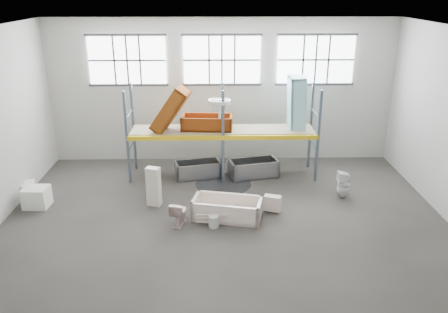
{
  "coord_description": "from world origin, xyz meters",
  "views": [
    {
      "loc": [
        -0.25,
        -10.58,
        5.98
      ],
      "look_at": [
        0.0,
        1.5,
        1.4
      ],
      "focal_mm": 36.34,
      "sensor_mm": 36.0,
      "label": 1
    }
  ],
  "objects_px": {
    "toilet_beige": "(179,213)",
    "steel_tub_right": "(253,168)",
    "cistern_tall": "(154,187)",
    "carton_near": "(37,197)",
    "rust_tub_flat": "(207,122)",
    "bathtub_beige": "(227,208)",
    "blue_tub_upright": "(296,104)",
    "bucket": "(214,221)",
    "toilet_white": "(344,184)",
    "steel_tub_left": "(198,169)"
  },
  "relations": [
    {
      "from": "rust_tub_flat",
      "to": "carton_near",
      "type": "bearing_deg",
      "value": -155.04
    },
    {
      "from": "carton_near",
      "to": "cistern_tall",
      "type": "bearing_deg",
      "value": 0.4
    },
    {
      "from": "toilet_white",
      "to": "bucket",
      "type": "relative_size",
      "value": 2.6
    },
    {
      "from": "cistern_tall",
      "to": "rust_tub_flat",
      "type": "bearing_deg",
      "value": 73.45
    },
    {
      "from": "bathtub_beige",
      "to": "toilet_white",
      "type": "xyz_separation_m",
      "value": [
        3.51,
        1.2,
        0.14
      ]
    },
    {
      "from": "toilet_beige",
      "to": "rust_tub_flat",
      "type": "xyz_separation_m",
      "value": [
        0.71,
        3.37,
        1.49
      ]
    },
    {
      "from": "steel_tub_right",
      "to": "rust_tub_flat",
      "type": "bearing_deg",
      "value": 172.52
    },
    {
      "from": "cistern_tall",
      "to": "bucket",
      "type": "height_order",
      "value": "cistern_tall"
    },
    {
      "from": "steel_tub_right",
      "to": "cistern_tall",
      "type": "bearing_deg",
      "value": -146.06
    },
    {
      "from": "rust_tub_flat",
      "to": "carton_near",
      "type": "relative_size",
      "value": 2.38
    },
    {
      "from": "cistern_tall",
      "to": "rust_tub_flat",
      "type": "height_order",
      "value": "rust_tub_flat"
    },
    {
      "from": "cistern_tall",
      "to": "steel_tub_right",
      "type": "distance_m",
      "value": 3.67
    },
    {
      "from": "toilet_white",
      "to": "blue_tub_upright",
      "type": "bearing_deg",
      "value": -152.03
    },
    {
      "from": "blue_tub_upright",
      "to": "bucket",
      "type": "height_order",
      "value": "blue_tub_upright"
    },
    {
      "from": "cistern_tall",
      "to": "blue_tub_upright",
      "type": "height_order",
      "value": "blue_tub_upright"
    },
    {
      "from": "bathtub_beige",
      "to": "rust_tub_flat",
      "type": "bearing_deg",
      "value": 112.83
    },
    {
      "from": "bucket",
      "to": "steel_tub_right",
      "type": "bearing_deg",
      "value": 68.48
    },
    {
      "from": "bucket",
      "to": "carton_near",
      "type": "height_order",
      "value": "carton_near"
    },
    {
      "from": "steel_tub_left",
      "to": "steel_tub_right",
      "type": "xyz_separation_m",
      "value": [
        1.85,
        0.0,
        0.02
      ]
    },
    {
      "from": "toilet_beige",
      "to": "carton_near",
      "type": "height_order",
      "value": "toilet_beige"
    },
    {
      "from": "cistern_tall",
      "to": "rust_tub_flat",
      "type": "relative_size",
      "value": 0.71
    },
    {
      "from": "bucket",
      "to": "carton_near",
      "type": "xyz_separation_m",
      "value": [
        -5.08,
        1.28,
        0.13
      ]
    },
    {
      "from": "steel_tub_right",
      "to": "blue_tub_upright",
      "type": "distance_m",
      "value": 2.54
    },
    {
      "from": "cistern_tall",
      "to": "toilet_white",
      "type": "distance_m",
      "value": 5.61
    },
    {
      "from": "rust_tub_flat",
      "to": "carton_near",
      "type": "xyz_separation_m",
      "value": [
        -4.87,
        -2.27,
        -1.53
      ]
    },
    {
      "from": "bucket",
      "to": "carton_near",
      "type": "bearing_deg",
      "value": 165.79
    },
    {
      "from": "rust_tub_flat",
      "to": "steel_tub_left",
      "type": "bearing_deg",
      "value": -148.09
    },
    {
      "from": "cistern_tall",
      "to": "carton_near",
      "type": "distance_m",
      "value": 3.37
    },
    {
      "from": "cistern_tall",
      "to": "bucket",
      "type": "relative_size",
      "value": 3.66
    },
    {
      "from": "cistern_tall",
      "to": "steel_tub_left",
      "type": "bearing_deg",
      "value": 77.23
    },
    {
      "from": "bathtub_beige",
      "to": "toilet_beige",
      "type": "bearing_deg",
      "value": -153.25
    },
    {
      "from": "toilet_beige",
      "to": "bathtub_beige",
      "type": "bearing_deg",
      "value": -148.9
    },
    {
      "from": "rust_tub_flat",
      "to": "bathtub_beige",
      "type": "bearing_deg",
      "value": -79.3
    },
    {
      "from": "toilet_beige",
      "to": "rust_tub_flat",
      "type": "relative_size",
      "value": 0.41
    },
    {
      "from": "toilet_beige",
      "to": "steel_tub_right",
      "type": "distance_m",
      "value": 3.88
    },
    {
      "from": "cistern_tall",
      "to": "steel_tub_left",
      "type": "height_order",
      "value": "cistern_tall"
    },
    {
      "from": "steel_tub_right",
      "to": "blue_tub_upright",
      "type": "height_order",
      "value": "blue_tub_upright"
    },
    {
      "from": "bathtub_beige",
      "to": "steel_tub_left",
      "type": "xyz_separation_m",
      "value": [
        -0.9,
        2.84,
        -0.01
      ]
    },
    {
      "from": "cistern_tall",
      "to": "toilet_white",
      "type": "height_order",
      "value": "cistern_tall"
    },
    {
      "from": "toilet_beige",
      "to": "steel_tub_left",
      "type": "bearing_deg",
      "value": -80.47
    },
    {
      "from": "steel_tub_left",
      "to": "rust_tub_flat",
      "type": "relative_size",
      "value": 0.9
    },
    {
      "from": "cistern_tall",
      "to": "bucket",
      "type": "distance_m",
      "value": 2.2
    },
    {
      "from": "toilet_beige",
      "to": "rust_tub_flat",
      "type": "distance_m",
      "value": 3.76
    },
    {
      "from": "bathtub_beige",
      "to": "rust_tub_flat",
      "type": "relative_size",
      "value": 1.14
    },
    {
      "from": "blue_tub_upright",
      "to": "toilet_beige",
      "type": "bearing_deg",
      "value": -135.72
    },
    {
      "from": "toilet_white",
      "to": "toilet_beige",
      "type": "bearing_deg",
      "value": -75.12
    },
    {
      "from": "toilet_white",
      "to": "blue_tub_upright",
      "type": "height_order",
      "value": "blue_tub_upright"
    },
    {
      "from": "toilet_beige",
      "to": "blue_tub_upright",
      "type": "distance_m",
      "value": 5.45
    },
    {
      "from": "bathtub_beige",
      "to": "bucket",
      "type": "height_order",
      "value": "bathtub_beige"
    },
    {
      "from": "toilet_beige",
      "to": "bucket",
      "type": "distance_m",
      "value": 0.95
    }
  ]
}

